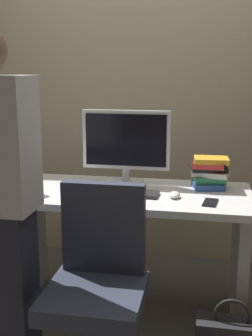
{
  "coord_description": "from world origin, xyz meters",
  "views": [
    {
      "loc": [
        0.43,
        -2.42,
        1.46
      ],
      "look_at": [
        0.0,
        -0.05,
        0.91
      ],
      "focal_mm": 46.74,
      "sensor_mm": 36.0,
      "label": 1
    }
  ],
  "objects_px": {
    "cup_near_keyboard": "(36,187)",
    "cell_phone": "(210,203)",
    "desk": "(128,229)",
    "book_stack": "(210,172)",
    "mouse": "(174,195)",
    "office_chair": "(97,298)",
    "monitor": "(126,143)",
    "keyboard": "(121,193)"
  },
  "relations": [
    {
      "from": "desk",
      "to": "office_chair",
      "type": "height_order",
      "value": "office_chair"
    },
    {
      "from": "monitor",
      "to": "keyboard",
      "type": "relative_size",
      "value": 1.26
    },
    {
      "from": "mouse",
      "to": "desk",
      "type": "bearing_deg",
      "value": 163.12
    },
    {
      "from": "keyboard",
      "to": "book_stack",
      "type": "xyz_separation_m",
      "value": [
        0.5,
        0.23,
        0.09
      ]
    },
    {
      "from": "desk",
      "to": "mouse",
      "type": "xyz_separation_m",
      "value": [
        0.28,
        -0.08,
        0.25
      ]
    },
    {
      "from": "book_stack",
      "to": "desk",
      "type": "bearing_deg",
      "value": -162.21
    },
    {
      "from": "monitor",
      "to": "keyboard",
      "type": "xyz_separation_m",
      "value": [
        0.01,
        -0.24,
        -0.25
      ]
    },
    {
      "from": "office_chair",
      "to": "book_stack",
      "type": "height_order",
      "value": "book_stack"
    },
    {
      "from": "mouse",
      "to": "book_stack",
      "type": "relative_size",
      "value": 0.43
    },
    {
      "from": "cup_near_keyboard",
      "to": "cell_phone",
      "type": "xyz_separation_m",
      "value": [
        0.97,
        0.02,
        -0.04
      ]
    },
    {
      "from": "keyboard",
      "to": "desk",
      "type": "bearing_deg",
      "value": 72.02
    },
    {
      "from": "mouse",
      "to": "cell_phone",
      "type": "xyz_separation_m",
      "value": [
        0.2,
        -0.07,
        -0.01
      ]
    },
    {
      "from": "desk",
      "to": "book_stack",
      "type": "distance_m",
      "value": 0.59
    },
    {
      "from": "office_chair",
      "to": "book_stack",
      "type": "bearing_deg",
      "value": 58.39
    },
    {
      "from": "monitor",
      "to": "book_stack",
      "type": "xyz_separation_m",
      "value": [
        0.51,
        -0.02,
        -0.16
      ]
    },
    {
      "from": "desk",
      "to": "mouse",
      "type": "distance_m",
      "value": 0.39
    },
    {
      "from": "keyboard",
      "to": "book_stack",
      "type": "bearing_deg",
      "value": 25.99
    },
    {
      "from": "desk",
      "to": "book_stack",
      "type": "xyz_separation_m",
      "value": [
        0.47,
        0.15,
        0.33
      ]
    },
    {
      "from": "cup_near_keyboard",
      "to": "cell_phone",
      "type": "relative_size",
      "value": 0.67
    },
    {
      "from": "office_chair",
      "to": "keyboard",
      "type": "height_order",
      "value": "office_chair"
    },
    {
      "from": "monitor",
      "to": "book_stack",
      "type": "relative_size",
      "value": 2.31
    },
    {
      "from": "monitor",
      "to": "cell_phone",
      "type": "relative_size",
      "value": 3.75
    },
    {
      "from": "desk",
      "to": "cup_near_keyboard",
      "type": "xyz_separation_m",
      "value": [
        -0.49,
        -0.17,
        0.28
      ]
    },
    {
      "from": "office_chair",
      "to": "mouse",
      "type": "xyz_separation_m",
      "value": [
        0.3,
        0.56,
        0.35
      ]
    },
    {
      "from": "mouse",
      "to": "office_chair",
      "type": "bearing_deg",
      "value": -118.25
    },
    {
      "from": "monitor",
      "to": "keyboard",
      "type": "distance_m",
      "value": 0.35
    },
    {
      "from": "desk",
      "to": "office_chair",
      "type": "relative_size",
      "value": 1.52
    },
    {
      "from": "keyboard",
      "to": "book_stack",
      "type": "height_order",
      "value": "book_stack"
    },
    {
      "from": "cup_near_keyboard",
      "to": "book_stack",
      "type": "xyz_separation_m",
      "value": [
        0.96,
        0.32,
        0.05
      ]
    },
    {
      "from": "desk",
      "to": "monitor",
      "type": "xyz_separation_m",
      "value": [
        -0.04,
        0.17,
        0.49
      ]
    },
    {
      "from": "book_stack",
      "to": "cell_phone",
      "type": "bearing_deg",
      "value": -88.76
    },
    {
      "from": "office_chair",
      "to": "cup_near_keyboard",
      "type": "distance_m",
      "value": 0.77
    },
    {
      "from": "keyboard",
      "to": "mouse",
      "type": "distance_m",
      "value": 0.31
    },
    {
      "from": "desk",
      "to": "cup_near_keyboard",
      "type": "relative_size",
      "value": 14.81
    },
    {
      "from": "desk",
      "to": "cell_phone",
      "type": "height_order",
      "value": "cell_phone"
    },
    {
      "from": "office_chair",
      "to": "cell_phone",
      "type": "height_order",
      "value": "office_chair"
    },
    {
      "from": "desk",
      "to": "keyboard",
      "type": "distance_m",
      "value": 0.26
    },
    {
      "from": "cup_near_keyboard",
      "to": "monitor",
      "type": "bearing_deg",
      "value": 36.49
    },
    {
      "from": "monitor",
      "to": "mouse",
      "type": "xyz_separation_m",
      "value": [
        0.32,
        -0.25,
        -0.24
      ]
    },
    {
      "from": "office_chair",
      "to": "cup_near_keyboard",
      "type": "bearing_deg",
      "value": 134.47
    },
    {
      "from": "keyboard",
      "to": "cup_near_keyboard",
      "type": "bearing_deg",
      "value": -166.95
    },
    {
      "from": "monitor",
      "to": "cup_near_keyboard",
      "type": "relative_size",
      "value": 5.59
    }
  ]
}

